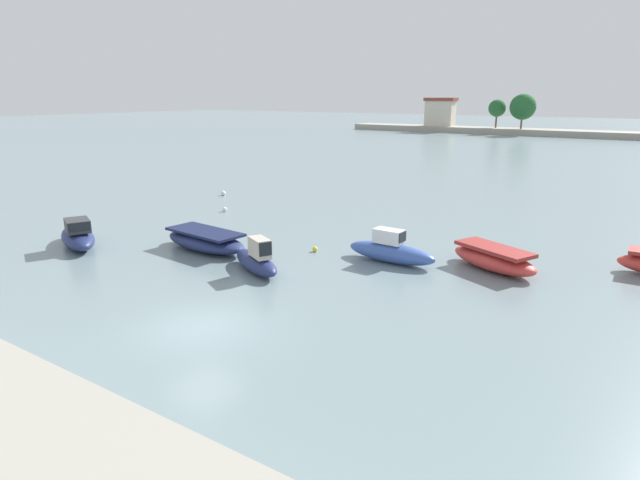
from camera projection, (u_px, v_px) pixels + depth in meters
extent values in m
plane|color=slate|center=(202.00, 327.00, 18.70)|extent=(400.00, 400.00, 0.00)
ellipsoid|color=navy|center=(78.00, 238.00, 28.51)|extent=(4.93, 3.46, 0.97)
cube|color=#333338|center=(77.00, 225.00, 27.82)|extent=(1.92, 1.71, 0.64)
cube|color=black|center=(79.00, 227.00, 27.15)|extent=(0.52, 0.96, 0.44)
ellipsoid|color=navy|center=(205.00, 241.00, 27.85)|extent=(5.64, 2.67, 0.92)
cube|color=#161E41|center=(205.00, 232.00, 27.72)|extent=(4.52, 2.22, 0.13)
ellipsoid|color=navy|center=(256.00, 263.00, 24.52)|extent=(4.01, 2.82, 0.81)
cube|color=#BCB2A3|center=(260.00, 248.00, 23.87)|extent=(1.41, 1.15, 0.87)
cube|color=black|center=(265.00, 249.00, 23.32)|extent=(0.34, 0.56, 0.61)
ellipsoid|color=#3856A8|center=(391.00, 253.00, 25.83)|extent=(4.66, 1.47, 0.93)
cube|color=silver|center=(389.00, 236.00, 25.70)|extent=(1.46, 0.82, 0.68)
cube|color=black|center=(402.00, 237.00, 25.28)|extent=(0.11, 0.69, 0.48)
ellipsoid|color=#C63833|center=(493.00, 260.00, 24.71)|extent=(4.86, 3.47, 0.92)
cube|color=maroon|center=(494.00, 249.00, 24.56)|extent=(3.92, 2.84, 0.18)
sphere|color=white|center=(225.00, 209.00, 37.09)|extent=(0.33, 0.33, 0.33)
sphere|color=yellow|center=(315.00, 249.00, 27.62)|extent=(0.28, 0.28, 0.28)
sphere|color=white|center=(223.00, 193.00, 43.01)|extent=(0.38, 0.38, 0.38)
cube|color=#9E998C|center=(597.00, 134.00, 100.80)|extent=(102.13, 6.75, 1.20)
cube|color=beige|center=(440.00, 113.00, 116.92)|extent=(6.13, 3.08, 5.33)
cube|color=brown|center=(441.00, 99.00, 116.13)|extent=(6.74, 3.39, 0.70)
cylinder|color=brown|center=(521.00, 123.00, 106.74)|extent=(0.36, 0.36, 2.29)
sphere|color=#235B2D|center=(523.00, 107.00, 105.90)|extent=(5.08, 5.08, 5.08)
cylinder|color=brown|center=(496.00, 121.00, 110.69)|extent=(0.36, 0.36, 2.56)
sphere|color=#235B2D|center=(497.00, 108.00, 109.98)|extent=(3.51, 3.51, 3.51)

